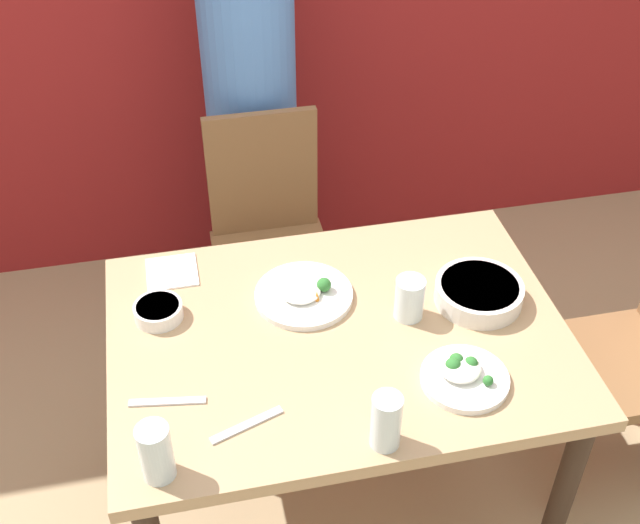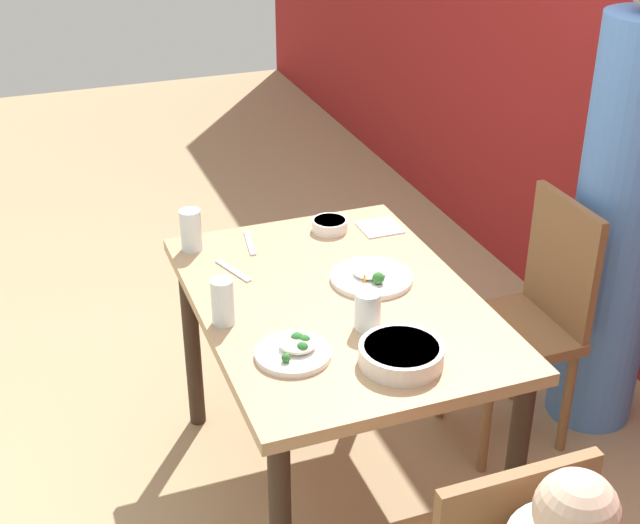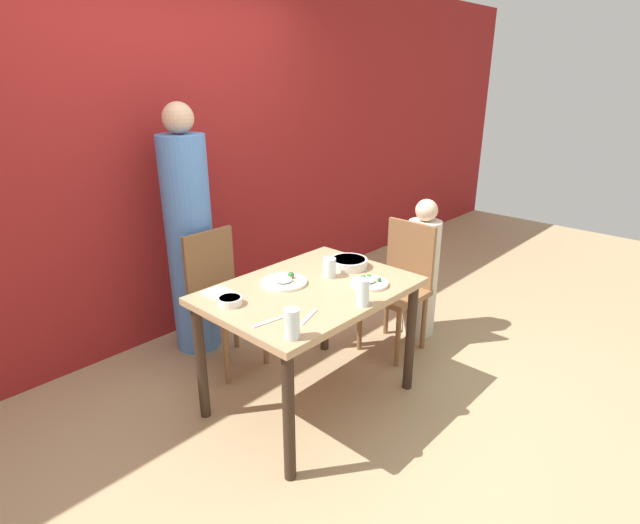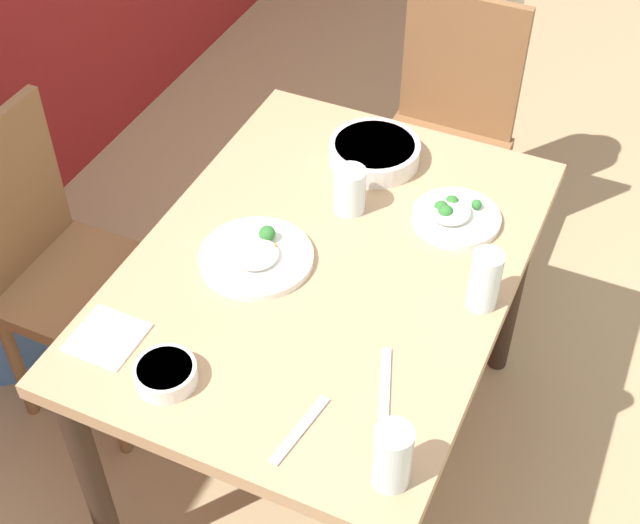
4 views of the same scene
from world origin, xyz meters
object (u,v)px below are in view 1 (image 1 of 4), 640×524
at_px(chair_adult_spot, 270,238).
at_px(bowl_curry, 479,292).
at_px(person_adult, 252,114).
at_px(glass_water_tall, 156,452).
at_px(plate_rice_adult, 463,374).

xyz_separation_m(chair_adult_spot, bowl_curry, (0.46, -0.72, 0.29)).
bearing_deg(person_adult, glass_water_tall, -105.88).
bearing_deg(plate_rice_adult, glass_water_tall, -170.57).
distance_m(bowl_curry, glass_water_tall, 0.94).
distance_m(person_adult, glass_water_tall, 1.49).
relative_size(person_adult, plate_rice_adult, 8.15).
height_order(bowl_curry, plate_rice_adult, plate_rice_adult).
bearing_deg(bowl_curry, glass_water_tall, -156.23).
xyz_separation_m(person_adult, glass_water_tall, (-0.41, -1.43, 0.03)).
xyz_separation_m(chair_adult_spot, plate_rice_adult, (0.32, -0.98, 0.28)).
bearing_deg(plate_rice_adult, bowl_curry, 62.31).
height_order(person_adult, glass_water_tall, person_adult).
distance_m(chair_adult_spot, bowl_curry, 0.90).
height_order(chair_adult_spot, glass_water_tall, chair_adult_spot).
distance_m(chair_adult_spot, person_adult, 0.45).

